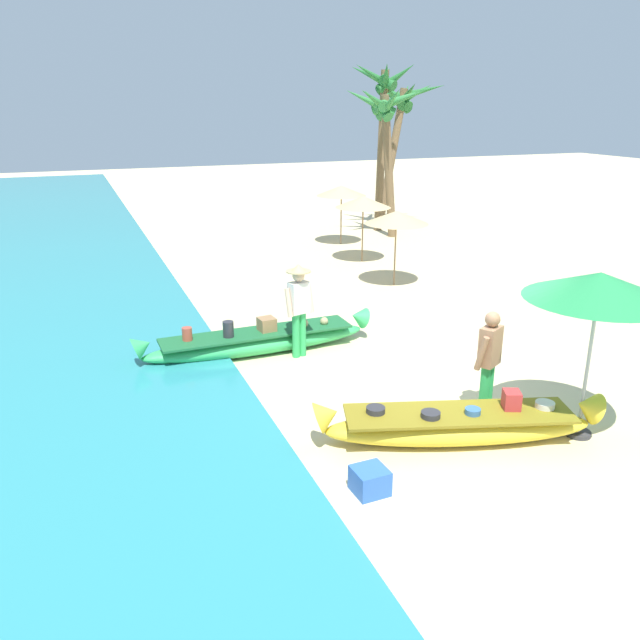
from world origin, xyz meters
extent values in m
plane|color=beige|center=(0.00, 0.00, 0.00)|extent=(80.00, 80.00, 0.00)
ellipsoid|color=yellow|center=(-0.42, -1.23, 0.21)|extent=(3.77, 1.83, 0.42)
cone|color=yellow|center=(1.30, -1.78, 0.47)|extent=(0.53, 0.55, 0.52)
cone|color=yellow|center=(-2.15, -0.69, 0.47)|extent=(0.53, 0.55, 0.52)
cube|color=olive|center=(-0.42, -1.23, 0.42)|extent=(3.20, 1.67, 0.04)
cylinder|color=#2D2D33|center=(-1.49, -0.81, 0.47)|extent=(0.26, 0.26, 0.10)
cylinder|color=#2D2D33|center=(-0.86, -1.21, 0.47)|extent=(0.26, 0.26, 0.10)
cylinder|color=#386699|center=(-0.28, -1.34, 0.47)|extent=(0.21, 0.21, 0.10)
cube|color=#B73333|center=(0.32, -1.38, 0.56)|extent=(0.31, 0.33, 0.27)
cylinder|color=silver|center=(0.77, -1.54, 0.47)|extent=(0.27, 0.27, 0.10)
ellipsoid|color=#38B760|center=(-2.07, 2.95, 0.20)|extent=(4.27, 0.75, 0.40)
cone|color=#38B760|center=(0.01, 2.98, 0.45)|extent=(0.41, 0.42, 0.49)
cone|color=#38B760|center=(-4.15, 2.92, 0.45)|extent=(0.41, 0.42, 0.49)
cube|color=#1E6435|center=(-2.07, 2.95, 0.40)|extent=(3.59, 0.76, 0.04)
cylinder|color=#B74C38|center=(-3.36, 3.00, 0.53)|extent=(0.18, 0.18, 0.26)
cylinder|color=#2D2D33|center=(-2.63, 2.90, 0.56)|extent=(0.20, 0.20, 0.31)
cube|color=#9E754C|center=(-1.88, 2.96, 0.54)|extent=(0.33, 0.33, 0.27)
sphere|color=tan|center=(-1.18, 2.89, 0.50)|extent=(0.19, 0.19, 0.19)
sphere|color=tan|center=(-0.75, 2.90, 0.48)|extent=(0.16, 0.16, 0.16)
cylinder|color=green|center=(-1.33, 2.54, 0.42)|extent=(0.14, 0.14, 0.85)
cylinder|color=green|center=(-1.46, 2.51, 0.42)|extent=(0.14, 0.14, 0.85)
cube|color=silver|center=(-1.40, 2.53, 1.13)|extent=(0.40, 0.30, 0.57)
cylinder|color=beige|center=(-1.17, 2.56, 1.08)|extent=(0.14, 0.21, 0.52)
cylinder|color=beige|center=(-1.61, 2.45, 1.08)|extent=(0.14, 0.21, 0.52)
sphere|color=beige|center=(-1.40, 2.53, 1.54)|extent=(0.22, 0.22, 0.22)
cylinder|color=tan|center=(-1.40, 2.53, 1.62)|extent=(0.44, 0.44, 0.02)
cone|color=tan|center=(-1.40, 2.53, 1.69)|extent=(0.26, 0.26, 0.12)
cylinder|color=green|center=(0.36, -0.72, 0.40)|extent=(0.14, 0.14, 0.81)
cylinder|color=green|center=(0.48, -0.65, 0.40)|extent=(0.14, 0.14, 0.81)
cube|color=#9E7051|center=(0.42, -0.68, 1.10)|extent=(0.42, 0.37, 0.59)
cylinder|color=#9E7051|center=(0.21, -0.78, 1.05)|extent=(0.18, 0.22, 0.54)
cylinder|color=#9E7051|center=(0.61, -0.55, 1.05)|extent=(0.18, 0.22, 0.54)
sphere|color=#9E7051|center=(0.42, -0.68, 1.51)|extent=(0.22, 0.22, 0.22)
cylinder|color=#B7B7BC|center=(1.26, -1.72, 1.18)|extent=(0.05, 0.05, 2.36)
cone|color=#28934C|center=(1.26, -1.72, 2.20)|extent=(1.94, 1.94, 0.36)
cylinder|color=#333338|center=(1.26, -1.72, 0.03)|extent=(0.36, 0.36, 0.06)
cylinder|color=#8E6B47|center=(2.52, 6.20, 0.95)|extent=(0.04, 0.04, 1.90)
cone|color=tan|center=(2.52, 6.20, 1.75)|extent=(1.60, 1.60, 0.32)
cylinder|color=#8E6B47|center=(2.86, 8.85, 0.95)|extent=(0.04, 0.04, 1.90)
cone|color=tan|center=(2.86, 8.85, 1.75)|extent=(1.60, 1.60, 0.32)
cylinder|color=#8E6B47|center=(3.25, 11.32, 0.95)|extent=(0.04, 0.04, 1.90)
cone|color=tan|center=(3.25, 11.32, 1.75)|extent=(1.60, 1.60, 0.32)
cylinder|color=brown|center=(5.53, 13.04, 2.76)|extent=(0.39, 0.28, 5.52)
cone|color=#287033|center=(5.98, 13.00, 5.26)|extent=(1.43, 0.50, 1.08)
cone|color=#287033|center=(5.81, 13.37, 5.39)|extent=(1.16, 1.45, 0.79)
cone|color=#287033|center=(5.33, 13.52, 5.32)|extent=(1.22, 1.93, 1.01)
cone|color=#287033|center=(5.15, 12.99, 5.30)|extent=(1.61, 0.52, 1.03)
cone|color=#287033|center=(5.41, 12.65, 5.25)|extent=(0.95, 1.53, 1.12)
cone|color=#287033|center=(5.82, 12.68, 5.24)|extent=(1.15, 1.46, 1.14)
cylinder|color=brown|center=(6.29, 13.69, 2.47)|extent=(1.11, 0.28, 4.98)
cone|color=#287033|center=(7.11, 13.67, 4.75)|extent=(1.49, 0.43, 0.94)
cone|color=#287033|center=(6.97, 14.06, 4.70)|extent=(1.24, 1.53, 1.08)
cone|color=#287033|center=(6.63, 14.16, 4.70)|extent=(0.61, 1.73, 1.08)
cone|color=#287033|center=(6.34, 13.88, 4.65)|extent=(1.45, 0.97, 1.14)
cone|color=#287033|center=(6.27, 13.55, 4.66)|extent=(1.64, 0.85, 1.17)
cone|color=#287033|center=(6.62, 13.24, 4.73)|extent=(0.69, 1.73, 1.00)
cone|color=#287033|center=(7.08, 13.31, 4.81)|extent=(1.63, 1.66, 0.79)
cylinder|color=brown|center=(5.18, 11.79, 2.35)|extent=(0.74, 0.28, 4.72)
cone|color=#337F3D|center=(5.40, 11.78, 4.54)|extent=(1.66, 0.39, 0.87)
cone|color=#337F3D|center=(5.22, 12.21, 4.56)|extent=(1.29, 1.76, 0.82)
cone|color=#337F3D|center=(4.87, 12.22, 4.42)|extent=(0.64, 1.58, 1.15)
cone|color=#337F3D|center=(4.50, 11.93, 4.48)|extent=(1.76, 0.87, 1.05)
cone|color=#337F3D|center=(4.54, 11.57, 4.50)|extent=(1.69, 1.12, 0.98)
cone|color=#337F3D|center=(4.89, 11.28, 4.44)|extent=(0.58, 1.85, 1.15)
cone|color=#337F3D|center=(5.27, 11.38, 4.52)|extent=(1.44, 1.71, 0.93)
cube|color=blue|center=(-2.09, -1.89, 0.16)|extent=(0.42, 0.41, 0.32)
camera|label=1|loc=(-5.08, -7.82, 4.47)|focal=35.78mm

